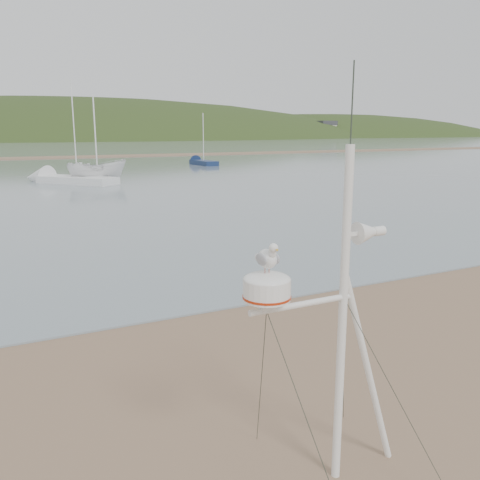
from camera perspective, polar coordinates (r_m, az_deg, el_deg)
name	(u,v)px	position (r m, az deg, el deg)	size (l,w,h in m)	color
ground	(86,463)	(6.79, -16.88, -22.86)	(560.00, 560.00, 0.00)	brown
hill_ridge	(35,184)	(242.46, -22.05, 5.81)	(620.00, 180.00, 80.00)	#243515
mast_rig	(338,391)	(5.82, 10.93, -16.29)	(2.00, 2.13, 4.51)	white
boat_white	(96,153)	(39.10, -15.83, 9.37)	(1.61, 1.65, 4.28)	white
sailboat_white_near	(54,179)	(40.38, -20.18, 6.49)	(6.57, 7.48, 7.95)	white
sailboat_blue_far	(198,162)	(58.22, -4.73, 8.74)	(1.73, 6.15, 6.09)	navy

